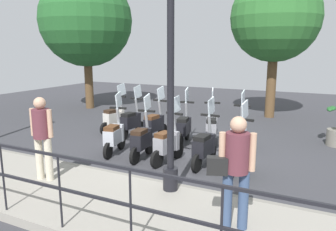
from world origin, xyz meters
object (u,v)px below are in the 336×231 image
at_px(pedestrian_distant, 42,132).
at_px(scooter_near_3, 142,140).
at_px(tree_distant, 275,18).
at_px(scooter_far_4, 132,121).
at_px(scooter_far_0, 239,132).
at_px(scooter_near_2, 168,143).
at_px(scooter_far_1, 211,128).
at_px(tree_large, 86,21).
at_px(scooter_near_0, 238,152).
at_px(scooter_near_4, 114,135).
at_px(pedestrian_with_bag, 235,165).
at_px(scooter_far_2, 184,127).
at_px(lamp_post_near, 171,90).
at_px(scooter_far_5, 115,118).
at_px(scooter_far_3, 155,124).
at_px(scooter_near_1, 204,146).

xyz_separation_m(pedestrian_distant, scooter_near_3, (2.21, -0.85, -0.60)).
bearing_deg(tree_distant, scooter_far_4, 146.41).
bearing_deg(scooter_far_0, pedestrian_distant, 143.40).
relative_size(scooter_near_2, scooter_far_1, 1.00).
relative_size(tree_large, scooter_near_3, 3.75).
bearing_deg(scooter_far_1, scooter_near_0, -163.92).
bearing_deg(scooter_near_4, scooter_far_0, -69.30).
height_order(pedestrian_with_bag, scooter_far_2, pedestrian_with_bag).
height_order(scooter_near_0, scooter_near_2, same).
relative_size(lamp_post_near, scooter_far_4, 2.63).
xyz_separation_m(scooter_far_0, scooter_far_5, (0.09, 3.97, 0.00)).
relative_size(lamp_post_near, scooter_far_5, 2.63).
relative_size(lamp_post_near, scooter_far_1, 2.63).
relative_size(tree_distant, scooter_far_5, 3.50).
xyz_separation_m(scooter_near_2, scooter_far_5, (1.82, 2.75, 0.00)).
relative_size(lamp_post_near, pedestrian_distant, 2.55).
bearing_deg(scooter_far_4, scooter_far_2, -82.53).
height_order(scooter_near_0, scooter_far_3, same).
distance_m(tree_large, scooter_near_1, 9.26).
relative_size(scooter_near_2, scooter_near_4, 1.00).
distance_m(pedestrian_distant, scooter_far_0, 4.85).
relative_size(pedestrian_distant, tree_large, 0.28).
xyz_separation_m(tree_distant, scooter_near_4, (-6.44, 2.75, -3.24)).
bearing_deg(pedestrian_with_bag, scooter_near_0, -5.91).
xyz_separation_m(pedestrian_distant, scooter_near_2, (2.22, -1.52, -0.60)).
bearing_deg(scooter_far_1, tree_large, 48.33).
distance_m(tree_distant, scooter_far_0, 5.73).
relative_size(scooter_near_0, scooter_near_3, 1.00).
height_order(scooter_near_0, scooter_far_5, same).
distance_m(pedestrian_distant, scooter_far_2, 4.10).
bearing_deg(scooter_far_5, scooter_near_2, -112.84).
bearing_deg(scooter_far_2, pedestrian_distant, 152.02).
distance_m(tree_large, scooter_far_3, 6.99).
distance_m(scooter_near_4, scooter_far_5, 2.19).
distance_m(scooter_near_2, scooter_near_4, 1.49).
xyz_separation_m(scooter_far_1, scooter_far_2, (-0.23, 0.72, 0.00)).
xyz_separation_m(scooter_near_4, scooter_far_3, (1.57, -0.30, 0.00)).
xyz_separation_m(tree_large, scooter_far_2, (-3.33, -6.03, -3.31)).
height_order(scooter_near_0, scooter_near_3, same).
height_order(tree_distant, scooter_near_0, tree_distant).
bearing_deg(lamp_post_near, scooter_far_1, 6.77).
height_order(scooter_far_0, scooter_far_2, same).
bearing_deg(tree_large, scooter_far_2, -118.94).
xyz_separation_m(scooter_near_1, scooter_far_2, (1.49, 1.14, 0.00)).
xyz_separation_m(tree_large, scooter_near_0, (-4.95, -7.95, -3.31)).
xyz_separation_m(tree_distant, scooter_far_5, (-4.64, 4.00, -3.24)).
distance_m(tree_large, tree_distant, 7.72).
bearing_deg(scooter_far_3, scooter_near_2, -137.37).
xyz_separation_m(scooter_near_3, scooter_far_1, (1.88, -1.10, 0.00)).
distance_m(pedestrian_with_bag, scooter_near_2, 3.26).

